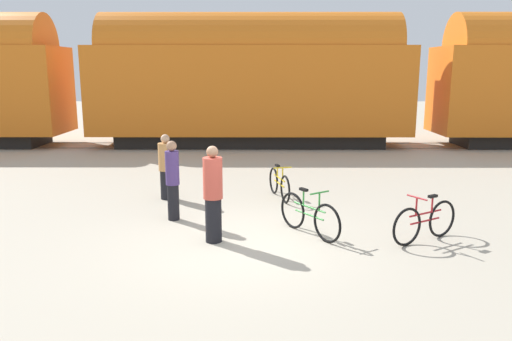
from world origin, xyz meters
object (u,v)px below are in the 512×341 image
object	(u,v)px
bicycle_maroon	(425,222)
bicycle_yellow	(279,184)
bicycle_green	(309,216)
person_in_tan	(166,167)
person_in_red	(213,194)
freight_train	(250,77)
person_in_purple	(173,180)

from	to	relation	value
bicycle_maroon	bicycle_yellow	size ratio (longest dim) A/B	0.91
bicycle_yellow	bicycle_green	bearing A→B (deg)	-80.57
bicycle_yellow	bicycle_green	size ratio (longest dim) A/B	1.08
bicycle_green	person_in_tan	size ratio (longest dim) A/B	0.93
person_in_tan	person_in_red	size ratio (longest dim) A/B	0.89
bicycle_yellow	bicycle_maroon	bearing A→B (deg)	-50.55
bicycle_yellow	bicycle_green	xyz separation A→B (m)	(0.47, -2.84, 0.03)
freight_train	person_in_tan	world-z (taller)	freight_train
bicycle_yellow	person_in_purple	xyz separation A→B (m)	(-2.37, -1.85, 0.52)
bicycle_yellow	person_in_purple	size ratio (longest dim) A/B	0.94
bicycle_green	person_in_purple	size ratio (longest dim) A/B	0.87
bicycle_yellow	person_in_red	bearing A→B (deg)	-113.06
bicycle_maroon	bicycle_green	bearing A→B (deg)	170.66
bicycle_green	person_in_purple	xyz separation A→B (m)	(-2.84, 1.00, 0.49)
person_in_purple	bicycle_maroon	bearing A→B (deg)	128.68
freight_train	person_in_purple	world-z (taller)	freight_train
bicycle_maroon	person_in_tan	size ratio (longest dim) A/B	0.90
person_in_tan	person_in_red	xyz separation A→B (m)	(1.46, -3.15, 0.11)
bicycle_green	person_in_tan	distance (m)	4.33
person_in_purple	person_in_red	size ratio (longest dim) A/B	0.94
person_in_red	bicycle_green	bearing A→B (deg)	-58.73
person_in_purple	bicycle_yellow	bearing A→B (deg)	-178.26
bicycle_green	person_in_purple	distance (m)	3.05
bicycle_maroon	person_in_purple	size ratio (longest dim) A/B	0.85
freight_train	bicycle_maroon	bearing A→B (deg)	-73.44
bicycle_maroon	person_in_tan	bearing A→B (deg)	150.32
bicycle_green	person_in_red	world-z (taller)	person_in_red
freight_train	person_in_red	xyz separation A→B (m)	(-0.49, -11.87, -1.95)
person_in_red	bicycle_yellow	bearing A→B (deg)	-3.70
person_in_purple	person_in_red	xyz separation A→B (m)	(0.99, -1.39, 0.04)
freight_train	bicycle_maroon	size ratio (longest dim) A/B	28.12
freight_train	person_in_purple	bearing A→B (deg)	-98.06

